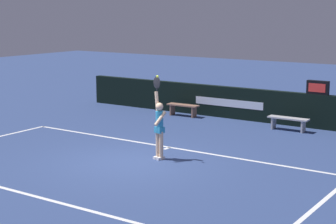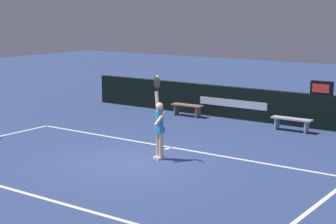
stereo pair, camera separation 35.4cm
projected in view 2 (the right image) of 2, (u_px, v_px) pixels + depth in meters
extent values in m
plane|color=navy|center=(130.00, 161.00, 15.05)|extent=(60.00, 60.00, 0.00)
cube|color=white|center=(171.00, 147.00, 16.60)|extent=(10.75, 0.11, 0.00)
cube|color=white|center=(32.00, 195.00, 12.31)|extent=(10.75, 0.11, 0.00)
cube|color=white|center=(311.00, 210.00, 11.39)|extent=(0.11, 5.45, 0.00)
cube|color=white|center=(168.00, 148.00, 16.48)|extent=(0.11, 0.30, 0.00)
cube|color=black|center=(250.00, 104.00, 20.57)|extent=(14.44, 0.25, 1.19)
cube|color=silver|center=(232.00, 103.00, 20.85)|extent=(2.84, 0.01, 0.28)
cube|color=black|center=(322.00, 88.00, 18.89)|extent=(0.75, 0.19, 0.47)
cube|color=red|center=(321.00, 88.00, 18.81)|extent=(0.59, 0.01, 0.29)
cylinder|color=beige|center=(161.00, 146.00, 15.19)|extent=(0.11, 0.11, 0.78)
cylinder|color=beige|center=(158.00, 145.00, 15.29)|extent=(0.11, 0.11, 0.78)
cube|color=white|center=(161.00, 158.00, 15.24)|extent=(0.16, 0.26, 0.07)
cube|color=white|center=(158.00, 157.00, 15.34)|extent=(0.16, 0.26, 0.07)
cylinder|color=#2F93C3|center=(160.00, 121.00, 15.12)|extent=(0.21, 0.21, 0.55)
cube|color=#2F93C3|center=(160.00, 130.00, 15.16)|extent=(0.28, 0.25, 0.16)
sphere|color=beige|center=(160.00, 107.00, 15.05)|extent=(0.21, 0.21, 0.21)
cylinder|color=beige|center=(157.00, 101.00, 15.10)|extent=(0.17, 0.13, 0.53)
cylinder|color=beige|center=(160.00, 119.00, 14.99)|extent=(0.19, 0.41, 0.39)
ellipsoid|color=black|center=(157.00, 82.00, 15.01)|extent=(0.32, 0.11, 0.37)
cylinder|color=black|center=(157.00, 89.00, 15.04)|extent=(0.03, 0.03, 0.18)
sphere|color=#CCE535|center=(157.00, 76.00, 14.77)|extent=(0.07, 0.07, 0.07)
cube|color=#906651|center=(187.00, 105.00, 21.38)|extent=(1.29, 0.40, 0.05)
cube|color=#906651|center=(177.00, 109.00, 21.69)|extent=(0.07, 0.32, 0.43)
cube|color=#906651|center=(198.00, 112.00, 21.16)|extent=(0.07, 0.32, 0.43)
cube|color=#AEACB0|center=(292.00, 119.00, 18.74)|extent=(1.40, 0.36, 0.05)
cube|color=#AEACB0|center=(277.00, 123.00, 19.08)|extent=(0.06, 0.32, 0.42)
cube|color=#AEACB0|center=(307.00, 127.00, 18.48)|extent=(0.06, 0.32, 0.42)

